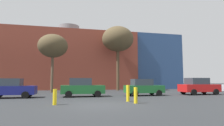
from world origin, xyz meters
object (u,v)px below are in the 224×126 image
object	(u,v)px
parked_car_4	(198,86)
bare_tree_0	(118,39)
bollard_yellow_2	(55,97)
parked_car_2	(82,87)
parked_car_3	(143,87)
bare_tree_1	(53,46)
bollard_yellow_0	(128,93)
bollard_yellow_1	(136,95)
parked_car_1	(11,88)

from	to	relation	value
parked_car_4	bare_tree_0	world-z (taller)	bare_tree_0
parked_car_4	bollard_yellow_2	size ratio (longest dim) A/B	4.31
parked_car_2	bollard_yellow_2	distance (m)	6.27
parked_car_2	parked_car_3	size ratio (longest dim) A/B	1.04
parked_car_4	bare_tree_1	size ratio (longest dim) A/B	0.55
bollard_yellow_0	bollard_yellow_1	distance (m)	1.28
parked_car_1	bollard_yellow_2	bearing A→B (deg)	-55.23
bare_tree_1	bollard_yellow_1	size ratio (longest dim) A/B	7.23
bare_tree_0	bollard_yellow_2	world-z (taller)	bare_tree_0
bollard_yellow_0	bollard_yellow_2	world-z (taller)	bollard_yellow_0
bare_tree_0	bare_tree_1	xyz separation A→B (m)	(-9.82, -3.17, -2.11)
bollard_yellow_1	bare_tree_1	bearing A→B (deg)	115.15
bollard_yellow_1	bollard_yellow_0	bearing A→B (deg)	96.17
bollard_yellow_0	bollard_yellow_2	distance (m)	5.18
parked_car_3	bare_tree_1	distance (m)	13.45
parked_car_1	bare_tree_1	bearing A→B (deg)	70.17
parked_car_4	bare_tree_0	distance (m)	14.58
bare_tree_0	bare_tree_1	distance (m)	10.53
bollard_yellow_2	bollard_yellow_0	bearing A→B (deg)	10.08
parked_car_3	parked_car_1	bearing A→B (deg)	-180.00
parked_car_2	bollard_yellow_1	distance (m)	7.00
bollard_yellow_0	bare_tree_1	bearing A→B (deg)	116.82
parked_car_3	bollard_yellow_1	xyz separation A→B (m)	(-3.12, -6.25, -0.31)
bollard_yellow_1	bollard_yellow_2	size ratio (longest dim) A/B	1.09
parked_car_4	bollard_yellow_1	bearing A→B (deg)	-147.05
parked_car_4	bare_tree_1	distance (m)	18.68
parked_car_4	bollard_yellow_0	size ratio (longest dim) A/B	3.55
parked_car_1	parked_car_2	bearing A→B (deg)	-0.00
parked_car_4	parked_car_2	bearing A→B (deg)	-180.00
parked_car_3	parked_car_4	bearing A→B (deg)	-0.00
parked_car_2	bollard_yellow_0	bearing A→B (deg)	-58.98
parked_car_3	bare_tree_0	distance (m)	13.15
parked_car_2	bollard_yellow_2	size ratio (longest dim) A/B	4.15
bollard_yellow_2	parked_car_4	bearing A→B (deg)	21.60
parked_car_4	bollard_yellow_1	distance (m)	11.50
parked_car_1	bollard_yellow_1	bearing A→B (deg)	-33.85
bollard_yellow_2	parked_car_2	bearing A→B (deg)	70.38
bare_tree_0	bollard_yellow_1	xyz separation A→B (m)	(-3.27, -17.12, -7.71)
bare_tree_1	bollard_yellow_1	bearing A→B (deg)	-64.85
parked_car_4	bare_tree_1	world-z (taller)	bare_tree_1
parked_car_1	parked_car_3	distance (m)	12.45
parked_car_1	bare_tree_1	world-z (taller)	bare_tree_1
parked_car_2	bare_tree_1	world-z (taller)	bare_tree_1
parked_car_2	bollard_yellow_0	distance (m)	5.82
parked_car_1	bare_tree_1	size ratio (longest dim) A/B	0.51
bollard_yellow_0	parked_car_3	bearing A→B (deg)	56.80
bollard_yellow_1	bollard_yellow_2	world-z (taller)	bollard_yellow_1
bare_tree_0	bollard_yellow_1	world-z (taller)	bare_tree_0
bare_tree_1	bollard_yellow_2	xyz separation A→B (m)	(1.31, -13.59, -5.64)
parked_car_3	bollard_yellow_2	size ratio (longest dim) A/B	3.98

